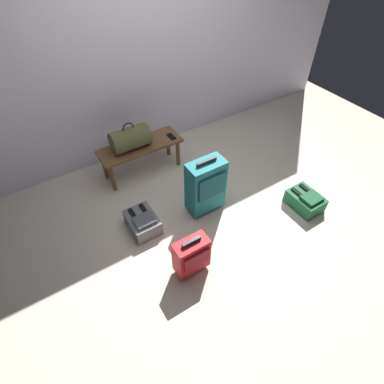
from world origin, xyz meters
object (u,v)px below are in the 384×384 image
cell_phone (171,137)px  suitcase_small_red (192,255)px  backpack_green (305,201)px  bench (141,149)px  suitcase_upright_teal (206,186)px  duffel_bag_olive (130,138)px  backpack_grey (143,222)px

cell_phone → suitcase_small_red: bearing=-113.3°
cell_phone → backpack_green: size_ratio=0.38×
bench → cell_phone: 0.41m
suitcase_small_red → backpack_green: 1.52m
suitcase_upright_teal → backpack_green: 1.16m
suitcase_upright_teal → duffel_bag_olive: bearing=113.2°
bench → backpack_grey: size_ratio=2.63×
cell_phone → backpack_grey: bearing=-135.9°
bench → duffel_bag_olive: size_ratio=2.27×
backpack_green → suitcase_small_red: bearing=-179.8°
backpack_green → backpack_grey: bearing=157.6°
suitcase_small_red → backpack_green: bearing=0.2°
suitcase_upright_teal → suitcase_small_red: bearing=-133.1°
duffel_bag_olive → suitcase_upright_teal: size_ratio=0.63×
bench → backpack_green: size_ratio=2.63×
cell_phone → suitcase_upright_teal: bearing=-95.9°
duffel_bag_olive → suitcase_upright_teal: bearing=-66.8°
duffel_bag_olive → backpack_grey: size_ratio=1.16×
duffel_bag_olive → suitcase_small_red: size_ratio=0.96×
suitcase_upright_teal → backpack_grey: size_ratio=1.84×
cell_phone → backpack_green: cell_phone is taller
backpack_grey → backpack_green: bearing=-22.4°
bench → backpack_green: (1.27, -1.53, -0.25)m
backpack_green → bench: bearing=129.7°
bench → suitcase_upright_teal: suitcase_upright_teal is taller
duffel_bag_olive → cell_phone: size_ratio=3.06×
cell_phone → suitcase_upright_teal: 0.90m
suitcase_small_red → backpack_grey: bearing=103.5°
duffel_bag_olive → backpack_grey: (-0.30, -0.84, -0.45)m
duffel_bag_olive → suitcase_upright_teal: 1.05m
suitcase_upright_teal → backpack_green: size_ratio=1.84×
suitcase_small_red → backpack_grey: suitcase_small_red is taller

